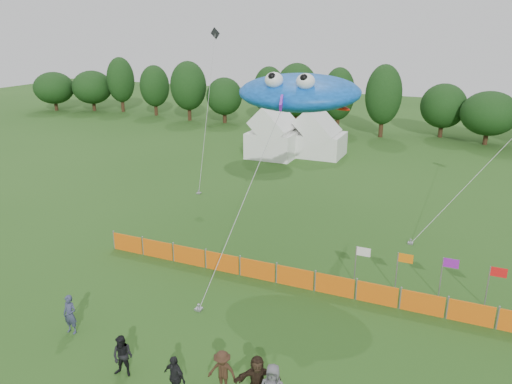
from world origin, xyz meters
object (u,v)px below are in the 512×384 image
at_px(spectator_d, 175,377).
at_px(spectator_b, 123,356).
at_px(tent_left, 274,136).
at_px(barrier_fence, 295,277).
at_px(tent_right, 317,137).
at_px(stingray_kite, 302,91).
at_px(spectator_f, 257,378).
at_px(spectator_a, 70,314).
at_px(spectator_c, 222,372).

bearing_deg(spectator_d, spectator_b, -171.15).
relative_size(tent_left, spectator_b, 2.79).
height_order(tent_left, barrier_fence, tent_left).
bearing_deg(barrier_fence, spectator_b, -112.31).
xyz_separation_m(tent_right, stingray_kite, (5.24, -20.91, 7.10)).
xyz_separation_m(tent_right, spectator_f, (8.02, -33.26, -0.97)).
distance_m(spectator_d, spectator_f, 2.83).
distance_m(spectator_d, stingray_kite, 15.65).
distance_m(tent_left, barrier_fence, 25.59).
relative_size(spectator_a, spectator_b, 1.05).
bearing_deg(stingray_kite, spectator_a, -116.51).
xyz_separation_m(spectator_a, stingray_kite, (5.90, 11.84, 8.07)).
bearing_deg(spectator_d, tent_right, 113.38).
distance_m(tent_right, spectator_a, 32.76).
xyz_separation_m(spectator_a, spectator_f, (8.69, -0.51, 0.00)).
bearing_deg(spectator_c, spectator_f, 3.48).
bearing_deg(spectator_f, spectator_c, 159.53).
distance_m(tent_left, stingray_kite, 22.03).
distance_m(tent_right, spectator_c, 34.11).
bearing_deg(spectator_a, spectator_d, -15.88).
distance_m(spectator_a, spectator_d, 6.25).
relative_size(barrier_fence, stingray_kite, 1.32).
distance_m(barrier_fence, spectator_a, 10.36).
bearing_deg(spectator_a, spectator_f, -4.88).
xyz_separation_m(tent_right, spectator_c, (6.77, -33.42, -0.99)).
bearing_deg(barrier_fence, tent_right, 104.59).
xyz_separation_m(barrier_fence, spectator_c, (0.17, -8.05, 0.33)).
xyz_separation_m(tent_right, spectator_d, (5.39, -34.30, -0.99)).
xyz_separation_m(spectator_a, spectator_d, (6.06, -1.56, -0.02)).
height_order(tent_right, stingray_kite, stingray_kite).
relative_size(tent_left, stingray_kite, 0.27).
bearing_deg(spectator_d, tent_left, 120.26).
distance_m(spectator_a, spectator_f, 8.70).
bearing_deg(tent_right, spectator_a, -91.17).
bearing_deg(tent_right, stingray_kite, -75.94).
bearing_deg(spectator_a, barrier_fence, 43.92).
distance_m(tent_left, spectator_b, 32.78).
bearing_deg(spectator_c, tent_right, 97.64).
height_order(barrier_fence, stingray_kite, stingray_kite).
bearing_deg(stingray_kite, spectator_f, -77.30).
bearing_deg(tent_right, spectator_d, -81.07).
distance_m(tent_right, spectator_b, 34.22).
bearing_deg(spectator_a, tent_left, 94.24).
bearing_deg(tent_left, spectator_f, -69.36).
bearing_deg(spectator_c, tent_left, 104.71).
bearing_deg(spectator_b, barrier_fence, 57.75).
height_order(spectator_a, spectator_c, spectator_a).
bearing_deg(spectator_b, spectator_d, -15.53).
distance_m(barrier_fence, spectator_d, 9.02).
height_order(tent_left, spectator_a, tent_left).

